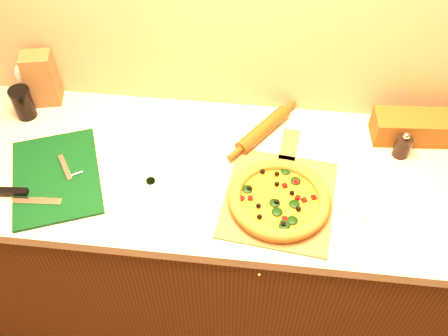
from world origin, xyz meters
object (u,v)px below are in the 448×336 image
at_px(wine_glass, 23,74).
at_px(pepper_grinder, 403,146).
at_px(pizza, 279,199).
at_px(pizza_peel, 280,195).
at_px(rolling_pin, 263,129).
at_px(cutting_board, 55,177).
at_px(dark_jar, 23,103).

bearing_deg(wine_glass, pepper_grinder, -6.16).
height_order(pizza, pepper_grinder, pepper_grinder).
bearing_deg(pizza_peel, rolling_pin, 110.65).
bearing_deg(cutting_board, dark_jar, 103.72).
bearing_deg(pizza, rolling_pin, 102.57).
bearing_deg(pepper_grinder, wine_glass, 173.84).
height_order(pizza, dark_jar, dark_jar).
distance_m(pizza_peel, pepper_grinder, 0.46).
xyz_separation_m(pizza_peel, wine_glass, (-0.95, 0.37, 0.10)).
bearing_deg(cutting_board, pepper_grinder, -10.19).
distance_m(pizza_peel, dark_jar, 0.97).
relative_size(pepper_grinder, wine_glass, 0.67).
xyz_separation_m(pizza, cutting_board, (-0.73, 0.03, -0.02)).
distance_m(pepper_grinder, rolling_pin, 0.47).
bearing_deg(dark_jar, pizza, -18.23).
distance_m(pepper_grinder, wine_glass, 1.36).
height_order(pepper_grinder, wine_glass, wine_glass).
height_order(rolling_pin, wine_glass, wine_glass).
height_order(cutting_board, dark_jar, dark_jar).
xyz_separation_m(pepper_grinder, dark_jar, (-1.33, 0.04, 0.02)).
xyz_separation_m(pepper_grinder, rolling_pin, (-0.47, 0.04, -0.02)).
bearing_deg(pizza, pepper_grinder, 33.17).
height_order(rolling_pin, dark_jar, dark_jar).
relative_size(cutting_board, wine_glass, 3.01).
height_order(pizza_peel, rolling_pin, rolling_pin).
bearing_deg(pepper_grinder, cutting_board, -168.23).
height_order(pizza_peel, cutting_board, cutting_board).
distance_m(rolling_pin, wine_glass, 0.89).
bearing_deg(pizza_peel, pepper_grinder, 35.80).
bearing_deg(rolling_pin, dark_jar, 179.96).
height_order(pizza, cutting_board, pizza).
xyz_separation_m(cutting_board, dark_jar, (-0.20, 0.28, 0.05)).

